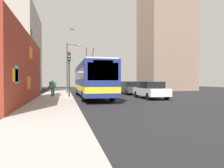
% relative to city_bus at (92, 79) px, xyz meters
% --- Properties ---
extents(ground_plane, '(80.00, 80.00, 0.00)m').
position_rel_city_bus_xyz_m(ground_plane, '(-0.07, 1.80, -1.84)').
color(ground_plane, '#232326').
extents(sidewalk_slab, '(48.00, 3.20, 0.15)m').
position_rel_city_bus_xyz_m(sidewalk_slab, '(-0.07, 3.40, -1.76)').
color(sidewalk_slab, '#ADA8A0').
rests_on(sidewalk_slab, ground_plane).
extents(graffiti_wall, '(13.34, 0.32, 4.92)m').
position_rel_city_bus_xyz_m(graffiti_wall, '(-4.41, 5.15, 0.62)').
color(graffiti_wall, maroon).
rests_on(graffiti_wall, ground_plane).
extents(building_far_left, '(13.58, 8.83, 12.14)m').
position_rel_city_bus_xyz_m(building_far_left, '(13.22, 11.00, 4.24)').
color(building_far_left, '#B2A899').
rests_on(building_far_left, ground_plane).
extents(building_far_right, '(8.08, 8.15, 20.59)m').
position_rel_city_bus_xyz_m(building_far_right, '(14.31, -15.20, 8.46)').
color(building_far_right, gray).
rests_on(building_far_right, ground_plane).
extents(city_bus, '(12.48, 2.56, 5.08)m').
position_rel_city_bus_xyz_m(city_bus, '(0.00, 0.00, 0.00)').
color(city_bus, navy).
rests_on(city_bus, ground_plane).
extents(parked_car_white, '(4.57, 1.93, 1.58)m').
position_rel_city_bus_xyz_m(parked_car_white, '(-2.19, -5.20, -1.00)').
color(parked_car_white, white).
rests_on(parked_car_white, ground_plane).
extents(parked_car_dark_gray, '(4.58, 1.82, 1.58)m').
position_rel_city_bus_xyz_m(parked_car_dark_gray, '(4.16, -5.20, -1.00)').
color(parked_car_dark_gray, '#38383D').
rests_on(parked_car_dark_gray, ground_plane).
extents(parked_car_red, '(4.36, 1.92, 1.58)m').
position_rel_city_bus_xyz_m(parked_car_red, '(10.34, -5.20, -1.00)').
color(parked_car_red, '#B21E19').
rests_on(parked_car_red, ground_plane).
extents(parked_car_champagne, '(4.17, 1.92, 1.58)m').
position_rel_city_bus_xyz_m(parked_car_champagne, '(16.57, -5.20, -1.00)').
color(parked_car_champagne, '#C6B793').
rests_on(parked_car_champagne, ground_plane).
extents(pedestrian_midblock, '(0.22, 0.74, 1.63)m').
position_rel_city_bus_xyz_m(pedestrian_midblock, '(0.57, 3.69, -0.73)').
color(pedestrian_midblock, '#2D3F59').
rests_on(pedestrian_midblock, sidewalk_slab).
extents(traffic_light, '(0.49, 0.28, 4.25)m').
position_rel_city_bus_xyz_m(traffic_light, '(-0.01, 2.15, 1.17)').
color(traffic_light, '#2D382D').
rests_on(traffic_light, sidewalk_slab).
extents(street_lamp, '(0.44, 1.81, 6.23)m').
position_rel_city_bus_xyz_m(street_lamp, '(6.73, 2.04, 1.92)').
color(street_lamp, '#4C4C51').
rests_on(street_lamp, sidewalk_slab).
extents(flying_pigeons, '(0.32, 0.55, 0.14)m').
position_rel_city_bus_xyz_m(flying_pigeons, '(4.54, 1.70, 5.82)').
color(flying_pigeons, '#47474C').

